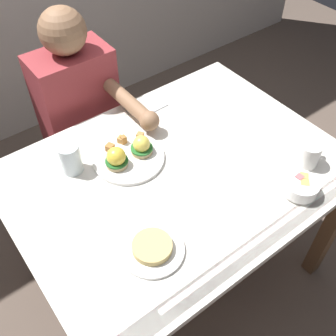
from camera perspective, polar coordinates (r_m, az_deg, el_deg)
The scene contains 9 objects.
ground_plane at distance 2.06m, azimuth 1.05°, elevation -14.36°, with size 6.00×6.00×0.00m, color brown.
dining_table at distance 1.53m, azimuth 1.37°, elevation -2.97°, with size 1.20×0.90×0.74m.
eggs_benedict_plate at distance 1.48m, azimuth -5.76°, elevation 1.88°, with size 0.27×0.27×0.09m.
fruit_bowl at distance 1.43m, azimuth 18.52°, elevation -2.54°, with size 0.12×0.12×0.06m.
coffee_mug at distance 1.53m, azimuth 19.68°, elevation 1.96°, with size 0.11×0.08×0.09m.
fork at distance 1.69m, azimuth -2.40°, elevation 8.03°, with size 0.16×0.02×0.00m.
water_glass_near at distance 1.46m, azimuth -13.79°, elevation 1.14°, with size 0.08×0.08×0.12m.
side_plate at distance 1.24m, azimuth -2.28°, elevation -11.46°, with size 0.20×0.20×0.04m.
diner_person at distance 1.87m, azimuth -12.13°, elevation 7.63°, with size 0.34×0.54×1.14m.
Camera 1 is at (-0.62, -0.76, 1.81)m, focal length 42.38 mm.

